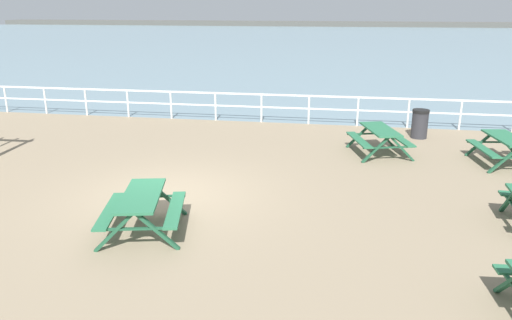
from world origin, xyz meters
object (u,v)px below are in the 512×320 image
(picnic_table_far_right, at_px, (506,144))
(picnic_table_near_right, at_px, (142,204))
(picnic_table_far_left, at_px, (380,135))
(litter_bin, at_px, (420,124))

(picnic_table_far_right, bearing_deg, picnic_table_near_right, 116.49)
(picnic_table_near_right, height_order, picnic_table_far_left, same)
(picnic_table_far_left, bearing_deg, picnic_table_far_right, -113.01)
(picnic_table_far_left, distance_m, litter_bin, 2.57)
(picnic_table_far_left, bearing_deg, litter_bin, -49.61)
(picnic_table_near_right, distance_m, litter_bin, 10.40)
(picnic_table_near_right, relative_size, picnic_table_far_left, 0.98)
(picnic_table_far_right, bearing_deg, litter_bin, 28.61)
(picnic_table_far_right, distance_m, litter_bin, 3.20)
(picnic_table_far_right, relative_size, litter_bin, 2.11)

